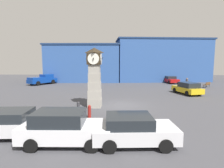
# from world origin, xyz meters

# --- Properties ---
(ground_plane) EXTENTS (85.47, 85.47, 0.00)m
(ground_plane) POSITION_xyz_m (0.00, 0.00, 0.00)
(ground_plane) COLOR #424247
(clock_tower) EXTENTS (1.55, 1.58, 5.32)m
(clock_tower) POSITION_xyz_m (-2.45, -0.72, 2.73)
(clock_tower) COLOR #9C978C
(clock_tower) RESTS_ON ground_plane
(bollard_near_tower) EXTENTS (0.24, 0.24, 0.99)m
(bollard_near_tower) POSITION_xyz_m (-3.44, -3.00, 0.50)
(bollard_near_tower) COLOR #333338
(bollard_near_tower) RESTS_ON ground_plane
(bollard_mid_row) EXTENTS (0.24, 0.24, 0.96)m
(bollard_mid_row) POSITION_xyz_m (-2.41, -3.97, 0.49)
(bollard_mid_row) COLOR maroon
(bollard_mid_row) RESTS_ON ground_plane
(car_navy_sedan) EXTENTS (4.59, 2.27, 1.45)m
(car_navy_sedan) POSITION_xyz_m (-6.09, -7.31, 0.75)
(car_navy_sedan) COLOR silver
(car_navy_sedan) RESTS_ON ground_plane
(car_near_tower) EXTENTS (4.41, 2.07, 1.65)m
(car_near_tower) POSITION_xyz_m (-2.96, -8.04, 0.83)
(car_near_tower) COLOR silver
(car_near_tower) RESTS_ON ground_plane
(car_by_building) EXTENTS (4.13, 2.23, 1.45)m
(car_by_building) POSITION_xyz_m (0.42, -7.94, 0.75)
(car_by_building) COLOR silver
(car_by_building) RESTS_ON ground_plane
(car_far_lot) EXTENTS (2.36, 4.44, 1.39)m
(car_far_lot) POSITION_xyz_m (10.05, 18.89, 0.72)
(car_far_lot) COLOR #A51111
(car_far_lot) RESTS_ON ground_plane
(car_silver_hatch) EXTENTS (2.86, 4.57, 1.54)m
(car_silver_hatch) POSITION_xyz_m (8.54, 6.28, 0.78)
(car_silver_hatch) COLOR gold
(car_silver_hatch) RESTS_ON ground_plane
(pickup_truck) EXTENTS (4.42, 5.49, 1.85)m
(pickup_truck) POSITION_xyz_m (-14.49, 15.73, 0.93)
(pickup_truck) COLOR navy
(pickup_truck) RESTS_ON ground_plane
(bench) EXTENTS (1.55, 1.46, 0.90)m
(bench) POSITION_xyz_m (14.12, 12.56, 0.52)
(bench) COLOR brown
(bench) RESTS_ON ground_plane
(pedestrian_near_bench) EXTENTS (0.46, 0.45, 1.71)m
(pedestrian_near_bench) POSITION_xyz_m (10.23, 10.92, 0.98)
(pedestrian_near_bench) COLOR gold
(pedestrian_near_bench) RESTS_ON ground_plane
(warehouse_blue_far) EXTENTS (15.89, 10.16, 7.84)m
(warehouse_blue_far) POSITION_xyz_m (-7.94, 22.81, 3.93)
(warehouse_blue_far) COLOR #2D5193
(warehouse_blue_far) RESTS_ON ground_plane
(storefront_low_left) EXTENTS (20.58, 9.36, 9.07)m
(storefront_low_left) POSITION_xyz_m (9.24, 23.11, 4.54)
(storefront_low_left) COLOR #2D5193
(storefront_low_left) RESTS_ON ground_plane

